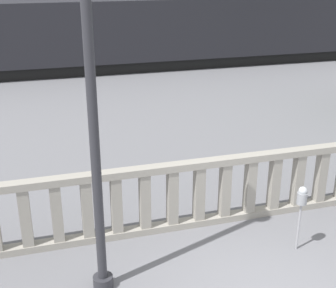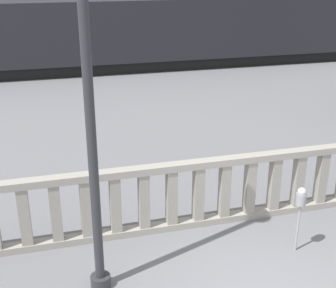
{
  "view_description": "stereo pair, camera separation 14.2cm",
  "coord_description": "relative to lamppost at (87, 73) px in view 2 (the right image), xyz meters",
  "views": [
    {
      "loc": [
        -3.19,
        -5.14,
        5.04
      ],
      "look_at": [
        -0.63,
        3.63,
        1.43
      ],
      "focal_mm": 50.0,
      "sensor_mm": 36.0,
      "label": 1
    },
    {
      "loc": [
        -3.05,
        -5.18,
        5.04
      ],
      "look_at": [
        -0.63,
        3.63,
        1.43
      ],
      "focal_mm": 50.0,
      "sensor_mm": 36.0,
      "label": 2
    }
  ],
  "objects": [
    {
      "name": "balustrade",
      "position": [
        2.44,
        1.4,
        -2.88
      ],
      "size": [
        12.36,
        0.24,
        1.42
      ],
      "color": "gray",
      "rests_on": "ground"
    },
    {
      "name": "lamppost",
      "position": [
        0.0,
        0.0,
        0.0
      ],
      "size": [
        0.4,
        0.4,
        6.16
      ],
      "color": "#2D2D33",
      "rests_on": "ground"
    },
    {
      "name": "parking_meter",
      "position": [
        3.63,
        0.07,
        -2.55
      ],
      "size": [
        0.18,
        0.18,
        1.29
      ],
      "color": "#99999E",
      "rests_on": "ground"
    },
    {
      "name": "train_near",
      "position": [
        6.14,
        16.35,
        -1.83
      ],
      "size": [
        22.25,
        3.17,
        3.94
      ],
      "color": "black",
      "rests_on": "ground"
    },
    {
      "name": "train_far",
      "position": [
        0.58,
        26.15,
        -1.8
      ],
      "size": [
        18.52,
        2.76,
        3.99
      ],
      "color": "black",
      "rests_on": "ground"
    }
  ]
}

